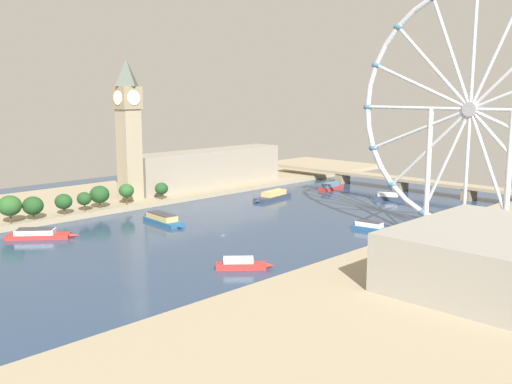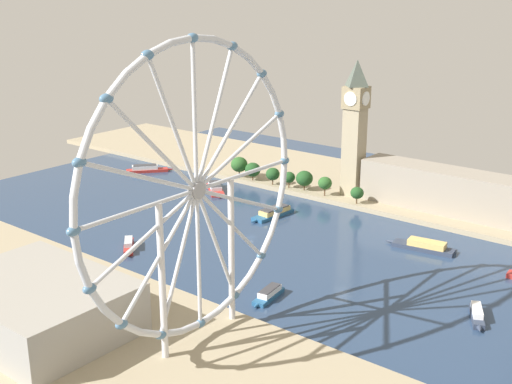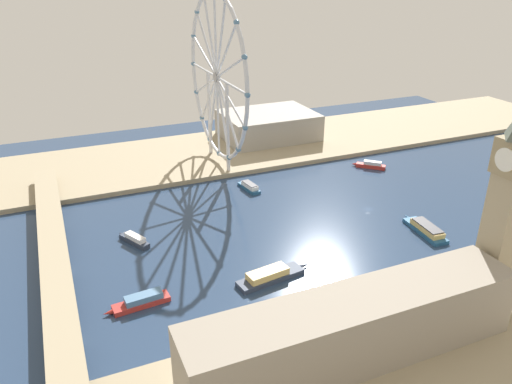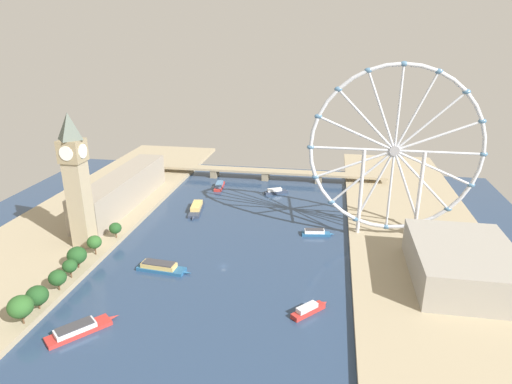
% 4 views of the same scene
% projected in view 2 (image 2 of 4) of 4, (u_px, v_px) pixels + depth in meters
% --- Properties ---
extents(ground_plane, '(406.86, 406.86, 0.00)m').
position_uv_depth(ground_plane, '(251.00, 237.00, 354.87)').
color(ground_plane, navy).
extents(riverbank_left, '(90.00, 520.00, 3.00)m').
position_uv_depth(riverbank_left, '(363.00, 185.00, 442.78)').
color(riverbank_left, tan).
rests_on(riverbank_left, ground_plane).
extents(riverbank_right, '(90.00, 520.00, 3.00)m').
position_uv_depth(riverbank_right, '(64.00, 318.00, 266.06)').
color(riverbank_right, tan).
rests_on(riverbank_right, ground_plane).
extents(clock_tower, '(13.88, 13.88, 83.32)m').
position_uv_depth(clock_tower, '(355.00, 126.00, 404.78)').
color(clock_tower, tan).
rests_on(clock_tower, riverbank_left).
extents(parliament_block, '(22.00, 119.24, 24.60)m').
position_uv_depth(parliament_block, '(462.00, 193.00, 378.60)').
color(parliament_block, gray).
rests_on(parliament_block, riverbank_left).
extents(tree_row_embankment, '(14.04, 101.42, 14.17)m').
position_uv_depth(tree_row_embankment, '(280.00, 174.00, 432.56)').
color(tree_row_embankment, '#513823').
rests_on(tree_row_embankment, riverbank_left).
extents(ferris_wheel, '(108.35, 3.20, 110.57)m').
position_uv_depth(ferris_wheel, '(197.00, 192.00, 232.21)').
color(ferris_wheel, silver).
rests_on(ferris_wheel, riverbank_right).
extents(riverside_hall, '(51.92, 69.26, 19.54)m').
position_uv_depth(riverside_hall, '(37.00, 305.00, 251.80)').
color(riverside_hall, gray).
rests_on(riverside_hall, riverbank_right).
extents(tour_boat_0, '(29.09, 25.54, 5.30)m').
position_uv_depth(tour_boat_0, '(147.00, 169.00, 477.96)').
color(tour_boat_0, '#B22D28').
rests_on(tour_boat_0, ground_plane).
extents(tour_boat_1, '(12.51, 36.60, 5.19)m').
position_uv_depth(tour_boat_1, '(424.00, 246.00, 337.30)').
color(tour_boat_1, '#2D384C').
rests_on(tour_boat_1, ground_plane).
extents(tour_boat_3, '(17.95, 19.03, 4.85)m').
position_uv_depth(tour_boat_3, '(129.00, 246.00, 337.90)').
color(tour_boat_3, '#B22D28').
rests_on(tour_boat_3, ground_plane).
extents(tour_boat_4, '(33.13, 10.73, 5.14)m').
position_uv_depth(tour_boat_4, '(273.00, 213.00, 386.42)').
color(tour_boat_4, '#235684').
rests_on(tour_boat_4, ground_plane).
extents(tour_boat_5, '(22.46, 8.20, 4.49)m').
position_uv_depth(tour_boat_5, '(269.00, 294.00, 285.28)').
color(tour_boat_5, '#235684').
rests_on(tour_boat_5, ground_plane).
extents(tour_boat_6, '(21.22, 12.95, 4.71)m').
position_uv_depth(tour_boat_6, '(477.00, 315.00, 267.08)').
color(tour_boat_6, '#2D384C').
rests_on(tour_boat_6, ground_plane).
extents(tour_boat_7, '(25.63, 28.73, 4.63)m').
position_uv_depth(tour_boat_7, '(215.00, 188.00, 434.24)').
color(tour_boat_7, '#B22D28').
rests_on(tour_boat_7, ground_plane).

